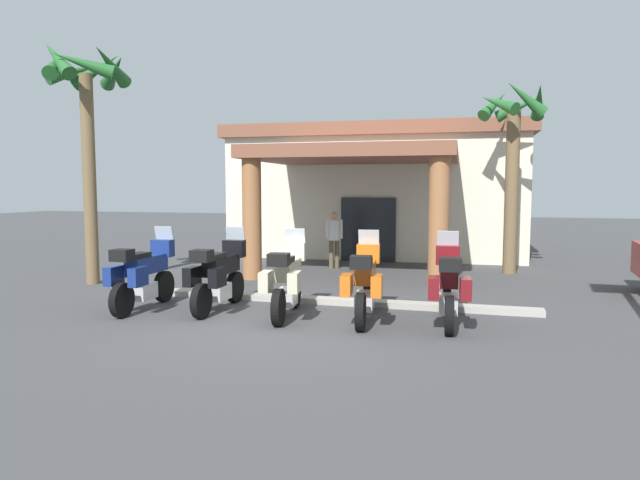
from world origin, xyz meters
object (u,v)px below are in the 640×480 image
Objects in this scene: motorcycle_blue at (143,275)px; motorcycle_black at (218,275)px; palm_tree_roadside at (86,101)px; motel_building at (379,190)px; motorcycle_cream at (287,280)px; motorcycle_orange at (365,283)px; palm_tree_near_portico at (513,143)px; motorcycle_maroon at (448,286)px; pedestrian at (334,236)px.

motorcycle_blue is 1.52m from motorcycle_black.
motel_building is at bearing 56.14° from palm_tree_roadside.
motorcycle_cream is 1.48m from motorcycle_orange.
palm_tree_near_portico reaches higher than motorcycle_black.
motorcycle_orange and motorcycle_maroon have the same top height.
motorcycle_black is 9.35m from palm_tree_near_portico.
motorcycle_black is 2.96m from motorcycle_orange.
motorcycle_cream is 8.64m from palm_tree_near_portico.
motel_building is 4.81× the size of motorcycle_cream.
motel_building is at bearing 138.43° from palm_tree_near_portico.
motorcycle_black and motorcycle_orange have the same top height.
motorcycle_cream is 1.00× the size of motorcycle_orange.
motorcycle_cream is at bearing -27.75° from pedestrian.
motorcycle_blue is at bearing 88.64° from motorcycle_maroon.
motel_building is 4.57m from pedestrian.
motorcycle_black is 1.00× the size of motorcycle_maroon.
motel_building is 1.77× the size of palm_tree_roadside.
motel_building is 4.81× the size of motorcycle_black.
palm_tree_near_portico is at bearing -28.68° from motorcycle_orange.
palm_tree_near_portico is at bearing 60.14° from pedestrian.
motorcycle_blue is 1.00× the size of motorcycle_orange.
motel_building is at bearing -7.80° from motorcycle_black.
motorcycle_orange is at bearing -15.26° from pedestrian.
motorcycle_maroon is at bearing -94.27° from motorcycle_cream.
palm_tree_near_portico reaches higher than motorcycle_maroon.
motel_building is 4.81× the size of motorcycle_blue.
motel_building is 6.09m from palm_tree_near_portico.
motorcycle_orange is 6.83m from pedestrian.
motel_building reaches higher than motorcycle_orange.
pedestrian is (2.22, 6.67, 0.29)m from motorcycle_blue.
motorcycle_blue is 0.37× the size of palm_tree_roadside.
motorcycle_maroon is at bearing -88.29° from motorcycle_blue.
pedestrian reaches higher than motorcycle_orange.
motorcycle_maroon is at bearing -101.36° from palm_tree_near_portico.
motorcycle_cream is at bearing -96.50° from motorcycle_black.
pedestrian is 7.65m from palm_tree_roadside.
motorcycle_maroon is (2.96, 0.17, 0.00)m from motorcycle_cream.
palm_tree_near_portico is (5.79, 6.72, 2.97)m from motorcycle_black.
motorcycle_orange is 1.29× the size of pedestrian.
motorcycle_blue is at bearing -38.05° from palm_tree_roadside.
motorcycle_maroon is (3.10, -10.65, -1.64)m from motel_building.
pedestrian is at bearing 12.75° from motorcycle_orange.
palm_tree_roadside is (-2.99, 2.34, 3.85)m from motorcycle_blue.
pedestrian is at bearing 25.61° from motorcycle_maroon.
palm_tree_near_portico is 0.89× the size of palm_tree_roadside.
motorcycle_maroon is at bearing -75.63° from motel_building.
palm_tree_near_portico is at bearing -41.35° from motorcycle_black.
pedestrian reaches higher than motorcycle_maroon.
palm_tree_roadside reaches higher than motorcycle_blue.
motorcycle_black is (-1.34, -10.66, -1.64)m from motel_building.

